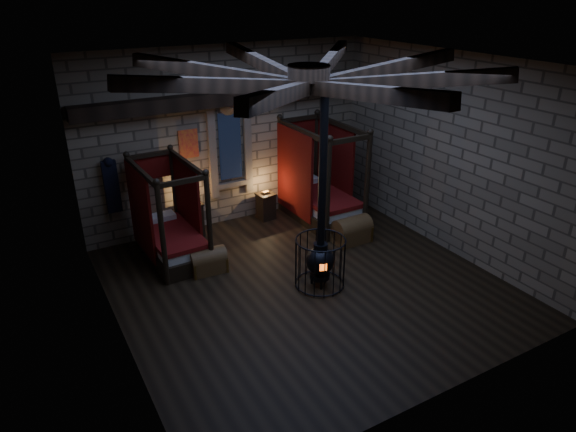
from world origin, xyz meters
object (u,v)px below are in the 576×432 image
trunk_right (352,231)px  stove (320,257)px  trunk_left (208,261)px  bed_right (319,196)px  bed_left (170,235)px

trunk_right → stove: size_ratio=0.21×
stove → trunk_right: bearing=56.1°
trunk_right → stove: stove is taller
trunk_left → stove: (1.69, -1.56, 0.37)m
bed_right → stove: stove is taller
bed_left → bed_right: size_ratio=0.88×
bed_right → stove: 3.15m
bed_left → stove: (2.14, -2.54, 0.09)m
bed_right → trunk_right: bearing=-91.6°
bed_left → trunk_right: (3.78, -1.33, -0.25)m
bed_left → stove: stove is taller
trunk_left → trunk_right: size_ratio=0.89×
bed_left → stove: bearing=-52.1°
bed_left → bed_right: bed_right is taller
bed_left → trunk_left: bearing=-67.7°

